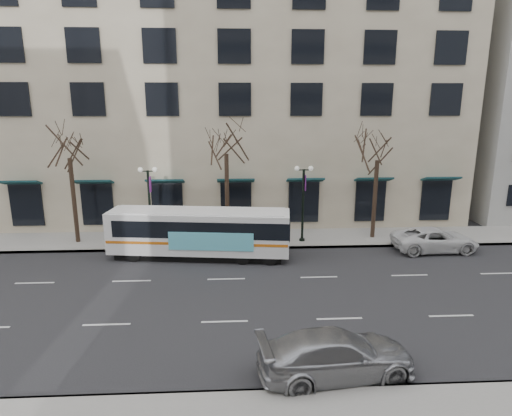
{
  "coord_description": "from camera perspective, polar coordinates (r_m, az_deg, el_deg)",
  "views": [
    {
      "loc": [
        0.49,
        -19.03,
        9.11
      ],
      "look_at": [
        1.57,
        1.87,
        4.0
      ],
      "focal_mm": 30.0,
      "sensor_mm": 36.0,
      "label": 1
    }
  ],
  "objects": [
    {
      "name": "ground",
      "position": [
        21.1,
        -4.09,
        -11.89
      ],
      "size": [
        160.0,
        160.0,
        0.0
      ],
      "primitive_type": "plane",
      "color": "black",
      "rests_on": "ground"
    },
    {
      "name": "sidewalk_far",
      "position": [
        29.79,
        5.9,
        -4.01
      ],
      "size": [
        80.0,
        4.0,
        0.15
      ],
      "primitive_type": "cube",
      "color": "gray",
      "rests_on": "ground"
    },
    {
      "name": "building_hotel",
      "position": [
        40.21,
        -6.83,
        17.75
      ],
      "size": [
        40.0,
        20.0,
        24.0
      ],
      "primitive_type": "cube",
      "color": "tan",
      "rests_on": "ground"
    },
    {
      "name": "tree_far_left",
      "position": [
        29.84,
        -23.77,
        7.94
      ],
      "size": [
        3.6,
        3.6,
        8.34
      ],
      "color": "black",
      "rests_on": "ground"
    },
    {
      "name": "tree_far_mid",
      "position": [
        27.92,
        -4.01,
        9.16
      ],
      "size": [
        3.6,
        3.6,
        8.55
      ],
      "color": "black",
      "rests_on": "ground"
    },
    {
      "name": "tree_far_right",
      "position": [
        29.53,
        16.0,
        7.98
      ],
      "size": [
        3.6,
        3.6,
        8.06
      ],
      "color": "black",
      "rests_on": "ground"
    },
    {
      "name": "lamp_post_left",
      "position": [
        28.45,
        -14.0,
        0.79
      ],
      "size": [
        1.22,
        0.45,
        5.21
      ],
      "color": "black",
      "rests_on": "ground"
    },
    {
      "name": "lamp_post_right",
      "position": [
        28.28,
        6.31,
        1.04
      ],
      "size": [
        1.22,
        0.45,
        5.21
      ],
      "color": "black",
      "rests_on": "ground"
    },
    {
      "name": "city_bus",
      "position": [
        26.01,
        -7.4,
        -3.16
      ],
      "size": [
        11.06,
        3.66,
        2.94
      ],
      "rotation": [
        0.0,
        0.0,
        -0.12
      ],
      "color": "white",
      "rests_on": "ground"
    },
    {
      "name": "silver_car",
      "position": [
        15.67,
        10.65,
        -18.62
      ],
      "size": [
        5.66,
        2.89,
        1.57
      ],
      "primitive_type": "imported",
      "rotation": [
        0.0,
        0.0,
        1.7
      ],
      "color": "#9EA0A6",
      "rests_on": "ground"
    },
    {
      "name": "white_pickup",
      "position": [
        29.45,
        22.73,
        -3.9
      ],
      "size": [
        5.36,
        2.59,
        1.47
      ],
      "primitive_type": "imported",
      "rotation": [
        0.0,
        0.0,
        1.6
      ],
      "color": "silver",
      "rests_on": "ground"
    }
  ]
}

